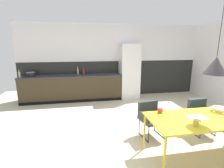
# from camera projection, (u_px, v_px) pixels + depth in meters

# --- Properties ---
(ground_plane) EXTENTS (8.99, 8.99, 0.00)m
(ground_plane) POSITION_uv_depth(u_px,v_px,m) (142.00, 136.00, 3.57)
(ground_plane) COLOR beige
(back_wall_splashback_dark) EXTENTS (6.92, 0.12, 1.36)m
(back_wall_splashback_dark) POSITION_uv_depth(u_px,v_px,m) (114.00, 78.00, 6.43)
(back_wall_splashback_dark) COLOR black
(back_wall_splashback_dark) RESTS_ON ground
(back_wall_panel_upper) EXTENTS (6.92, 0.12, 1.36)m
(back_wall_panel_upper) POSITION_uv_depth(u_px,v_px,m) (114.00, 43.00, 6.13)
(back_wall_panel_upper) COLOR white
(back_wall_panel_upper) RESTS_ON back_wall_splashback_dark
(kitchen_counter) EXTENTS (3.48, 0.63, 0.91)m
(kitchen_counter) POSITION_uv_depth(u_px,v_px,m) (72.00, 88.00, 5.86)
(kitchen_counter) COLOR #3C301E
(kitchen_counter) RESTS_ON ground
(refrigerator_column) EXTENTS (0.70, 0.60, 1.99)m
(refrigerator_column) POSITION_uv_depth(u_px,v_px,m) (129.00, 71.00, 6.11)
(refrigerator_column) COLOR silver
(refrigerator_column) RESTS_ON ground
(dining_table) EXTENTS (1.94, 0.84, 0.74)m
(dining_table) POSITION_uv_depth(u_px,v_px,m) (206.00, 120.00, 2.74)
(dining_table) COLOR yellow
(dining_table) RESTS_ON ground
(armchair_near_window) EXTENTS (0.55, 0.54, 0.74)m
(armchair_near_window) POSITION_uv_depth(u_px,v_px,m) (151.00, 114.00, 3.51)
(armchair_near_window) COLOR #373A37
(armchair_near_window) RESTS_ON ground
(armchair_head_of_table) EXTENTS (0.52, 0.51, 0.74)m
(armchair_head_of_table) POSITION_uv_depth(u_px,v_px,m) (201.00, 111.00, 3.66)
(armchair_head_of_table) COLOR #373A37
(armchair_head_of_table) RESTS_ON ground
(fruit_bowl) EXTENTS (0.27, 0.27, 0.09)m
(fruit_bowl) POSITION_uv_depth(u_px,v_px,m) (219.00, 109.00, 2.96)
(fruit_bowl) COLOR silver
(fruit_bowl) RESTS_ON dining_table
(open_book) EXTENTS (0.31, 0.23, 0.02)m
(open_book) POSITION_uv_depth(u_px,v_px,m) (197.00, 118.00, 2.71)
(open_book) COLOR white
(open_book) RESTS_ON dining_table
(mug_glass_clear) EXTENTS (0.13, 0.08, 0.10)m
(mug_glass_clear) POSITION_uv_depth(u_px,v_px,m) (196.00, 123.00, 2.42)
(mug_glass_clear) COLOR gold
(mug_glass_clear) RESTS_ON dining_table
(mug_short_terracotta) EXTENTS (0.13, 0.08, 0.09)m
(mug_short_terracotta) POSITION_uv_depth(u_px,v_px,m) (160.00, 111.00, 2.91)
(mug_short_terracotta) COLOR #B23D33
(mug_short_terracotta) RESTS_ON dining_table
(cooking_pot) EXTENTS (0.28, 0.28, 0.17)m
(cooking_pot) POSITION_uv_depth(u_px,v_px,m) (31.00, 74.00, 5.53)
(cooking_pot) COLOR black
(cooking_pot) RESTS_ON kitchen_counter
(bottle_oil_tall) EXTENTS (0.06, 0.06, 0.26)m
(bottle_oil_tall) POSITION_uv_depth(u_px,v_px,m) (19.00, 75.00, 5.28)
(bottle_oil_tall) COLOR tan
(bottle_oil_tall) RESTS_ON kitchen_counter
(bottle_spice_small) EXTENTS (0.07, 0.07, 0.30)m
(bottle_spice_small) POSITION_uv_depth(u_px,v_px,m) (84.00, 72.00, 5.78)
(bottle_spice_small) COLOR maroon
(bottle_spice_small) RESTS_ON kitchen_counter
(bottle_wine_green) EXTENTS (0.07, 0.07, 0.29)m
(bottle_wine_green) POSITION_uv_depth(u_px,v_px,m) (78.00, 71.00, 5.91)
(bottle_wine_green) COLOR tan
(bottle_wine_green) RESTS_ON kitchen_counter
(pendant_lamp_over_table_near) EXTENTS (0.34, 0.34, 1.20)m
(pendant_lamp_over_table_near) POSITION_uv_depth(u_px,v_px,m) (216.00, 66.00, 2.50)
(pendant_lamp_over_table_near) COLOR black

